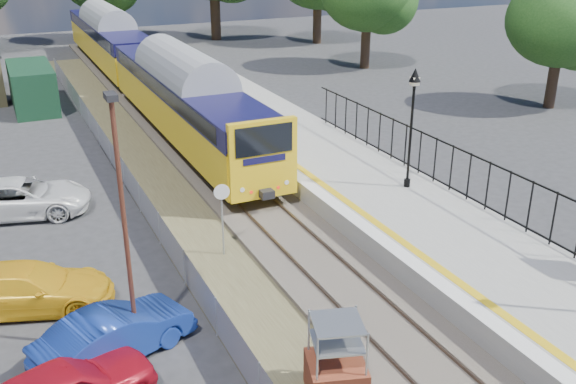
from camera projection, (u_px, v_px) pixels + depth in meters
ground at (370, 318)px, 18.05m from camera, size 120.00×120.00×0.00m
track_bed at (234, 197)px, 25.94m from camera, size 5.90×80.00×0.29m
platform at (355, 184)px, 26.22m from camera, size 5.00×70.00×0.90m
platform_edge at (311, 182)px, 25.24m from camera, size 0.90×70.00×0.01m
victorian_lamp_north at (413, 101)px, 23.51m from camera, size 0.44×0.44×4.60m
palisade_fence at (503, 193)px, 21.78m from camera, size 0.12×26.00×2.00m
wire_fence at (128, 180)px, 26.24m from camera, size 0.06×52.00×1.20m
train at (138, 61)px, 40.68m from camera, size 2.82×40.83×3.51m
brick_plinth at (336, 362)px, 14.61m from camera, size 1.62×1.62×2.10m
speed_sign at (222, 208)px, 20.78m from camera, size 0.52×0.13×2.59m
carpark_lamp at (123, 214)px, 15.16m from camera, size 0.25×0.50×6.81m
car_blue at (115, 335)px, 16.14m from camera, size 4.37×2.81×1.36m
car_yellow at (28, 288)px, 18.22m from camera, size 5.07×3.23×1.37m
car_white at (21, 198)px, 24.25m from camera, size 5.50×3.50×1.41m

